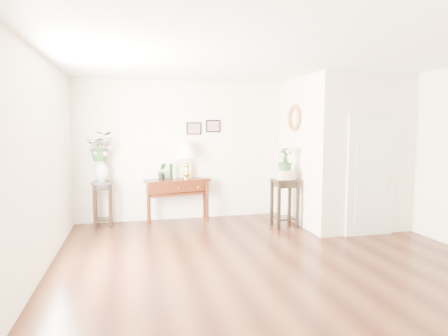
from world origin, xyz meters
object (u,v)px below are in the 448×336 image
object	(u,v)px
table_lamp	(187,161)
plant_stand_b	(284,203)
plant_stand_a	(103,204)
console_table	(178,200)

from	to	relation	value
table_lamp	plant_stand_b	world-z (taller)	table_lamp
plant_stand_a	plant_stand_b	distance (m)	3.43
table_lamp	plant_stand_a	world-z (taller)	table_lamp
table_lamp	plant_stand_b	bearing A→B (deg)	-27.31
plant_stand_b	plant_stand_a	bearing A→B (deg)	166.95
table_lamp	plant_stand_a	distance (m)	1.79
table_lamp	plant_stand_a	bearing A→B (deg)	-175.76
plant_stand_a	plant_stand_b	xyz separation A→B (m)	(3.34, -0.77, 0.02)
plant_stand_a	table_lamp	bearing A→B (deg)	4.24
console_table	table_lamp	bearing A→B (deg)	-11.96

